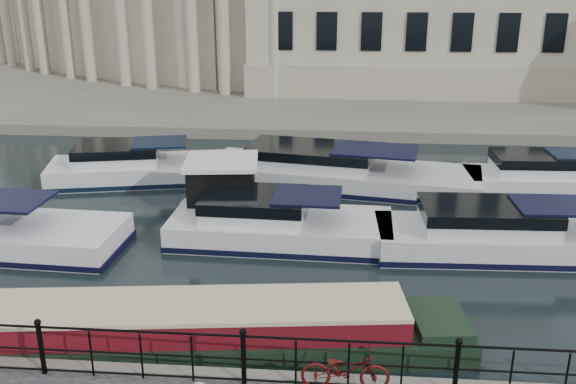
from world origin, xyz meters
name	(u,v)px	position (x,y,z in m)	size (l,w,h in m)	color
ground_plane	(259,343)	(0.00, 0.00, 0.00)	(160.00, 160.00, 0.00)	black
far_bank	(320,70)	(0.00, 39.00, 0.28)	(120.00, 42.00, 0.55)	#6B665B
railing	(243,354)	(0.00, -2.25, 1.20)	(24.14, 0.14, 1.22)	black
bicycle	(345,369)	(1.94, -2.27, 0.99)	(0.59, 1.68, 0.88)	#470C0D
narrowboat	(143,338)	(-2.55, -0.55, 0.37)	(14.79, 3.67, 1.54)	black
harbour_hut	(223,193)	(-2.17, 7.50, 0.95)	(3.52, 3.05, 2.20)	#6B665B
cabin_cruisers	(281,203)	(-0.26, 8.28, 0.37)	(27.38, 10.72, 1.99)	white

